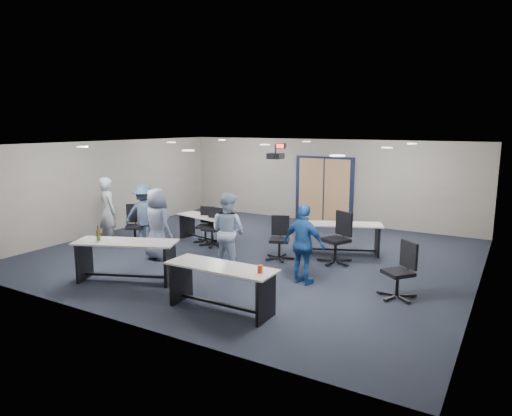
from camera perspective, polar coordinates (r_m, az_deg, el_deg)
The scene contains 25 objects.
floor at distance 11.35m, azimuth -0.17°, elevation -5.77°, with size 10.00×10.00×0.00m, color black.
back_wall at distance 15.07m, azimuth 8.56°, elevation 3.37°, with size 10.00×0.04×2.70m, color gray.
front_wall at distance 7.61m, azimuth -17.70°, elevation -3.84°, with size 10.00×0.04×2.70m, color gray.
left_wall at distance 14.23m, azimuth -17.81°, elevation 2.58°, with size 0.04×9.00×2.70m, color gray.
right_wall at distance 9.58m, azimuth 26.55°, elevation -1.59°, with size 0.04×9.00×2.70m, color gray.
ceiling at distance 10.92m, azimuth -0.18°, elevation 7.98°, with size 10.00×9.00×0.04m, color white.
double_door at distance 15.07m, azimuth 8.48°, elevation 2.22°, with size 2.00×0.07×2.20m.
exit_sign at distance 15.59m, azimuth 3.08°, elevation 7.76°, with size 0.32×0.07×0.18m.
ceiling_projector at distance 11.22m, azimuth 2.45°, elevation 6.52°, with size 0.35×0.32×0.37m.
ceiling_can_lights at distance 11.13m, azimuth 0.48°, elevation 7.87°, with size 6.24×5.74×0.02m, color white, non-canonical shape.
table_front_left at distance 9.66m, azimuth -15.98°, elevation -5.50°, with size 2.17×1.43×1.15m.
table_front_right at distance 7.89m, azimuth -4.34°, elevation -8.95°, with size 1.97×0.67×0.93m.
table_back_left at distance 12.52m, azimuth -6.33°, elevation -2.02°, with size 1.82×0.92×0.71m.
table_back_right at distance 11.43m, azimuth 10.77°, elevation -3.12°, with size 1.99×1.33×0.77m.
chair_back_a at distance 12.43m, azimuth -6.36°, elevation -2.13°, with size 0.60×0.60×0.96m, color black, non-canonical shape.
chair_back_b at distance 12.06m, azimuth -5.54°, elevation -2.41°, with size 0.63×0.63×1.00m, color black, non-canonical shape.
chair_back_c at distance 10.80m, azimuth 2.94°, elevation -3.81°, with size 0.64×0.64×1.02m, color black, non-canonical shape.
chair_back_d at distance 10.65m, azimuth 9.93°, elevation -3.72°, with size 0.74×0.74×1.18m, color black, non-canonical shape.
chair_loose_left at distance 12.55m, azimuth -14.94°, elevation -2.06°, with size 0.67×0.67×1.06m, color black, non-canonical shape.
chair_loose_right at distance 8.81m, azimuth 17.33°, elevation -7.46°, with size 0.66×0.66×1.05m, color black, non-canonical shape.
person_gray at distance 12.52m, azimuth -17.99°, elevation -0.45°, with size 0.67×0.44×1.83m, color #8F959C.
person_plaid at distance 11.03m, azimuth -12.24°, elevation -1.96°, with size 0.82×0.54×1.69m, color slate.
person_lightblue at distance 10.03m, azimuth -3.51°, elevation -2.90°, with size 0.83×0.65×1.71m, color #9EB3D1.
person_navy at distance 9.14m, azimuth 6.00°, elevation -4.55°, with size 0.95×0.40×1.62m, color navy.
person_back at distance 12.38m, azimuth -13.80°, elevation -0.83°, with size 1.05×0.61×1.63m, color #364961.
Camera 1 is at (5.54, -9.39, 3.15)m, focal length 32.00 mm.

